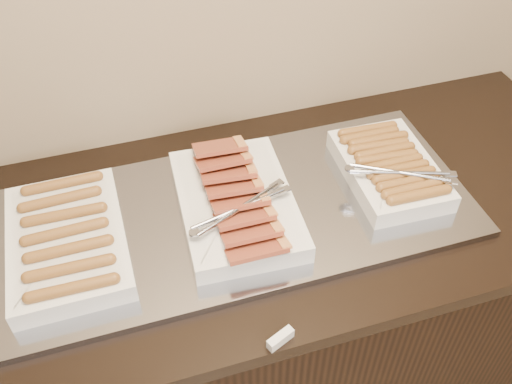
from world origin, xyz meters
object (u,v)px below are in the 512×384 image
at_px(warming_tray, 227,216).
at_px(dish_right, 390,168).
at_px(counter, 233,320).
at_px(dish_left, 67,240).
at_px(dish_center, 236,203).

relative_size(warming_tray, dish_right, 3.62).
height_order(counter, dish_left, dish_left).
bearing_deg(dish_center, warming_tray, 175.47).
distance_m(dish_left, dish_right, 0.80).
height_order(counter, dish_center, dish_center).
bearing_deg(dish_left, dish_right, -0.65).
bearing_deg(warming_tray, dish_left, -180.00).
height_order(dish_center, dish_right, dish_center).
relative_size(dish_left, dish_center, 0.91).
xyz_separation_m(warming_tray, dish_center, (0.02, -0.00, 0.04)).
distance_m(warming_tray, dish_center, 0.05).
xyz_separation_m(warming_tray, dish_right, (0.43, -0.00, 0.05)).
xyz_separation_m(dish_left, dish_right, (0.80, -0.00, 0.01)).
xyz_separation_m(dish_center, dish_right, (0.41, -0.00, 0.00)).
relative_size(counter, dish_right, 6.22).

